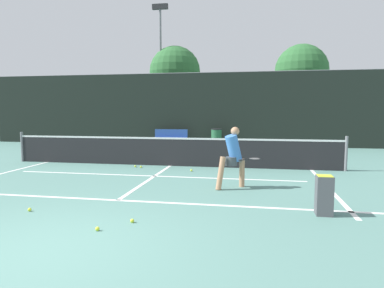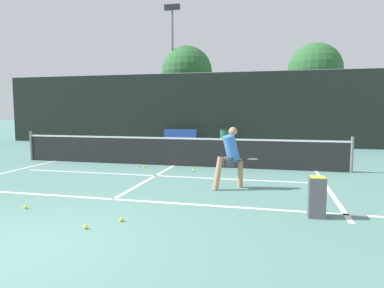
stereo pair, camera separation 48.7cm
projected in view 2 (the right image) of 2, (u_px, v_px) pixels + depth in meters
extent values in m
plane|color=slate|center=(25.00, 248.00, 4.60)|extent=(100.00, 100.00, 0.00)
cube|color=white|center=(113.00, 199.00, 7.13)|extent=(11.00, 0.10, 0.01)
cube|color=white|center=(156.00, 176.00, 9.68)|extent=(8.25, 0.10, 0.01)
cube|color=white|center=(151.00, 178.00, 9.28)|extent=(0.10, 4.45, 0.01)
cube|color=white|center=(10.00, 172.00, 10.32)|extent=(0.10, 5.45, 0.01)
cube|color=white|center=(327.00, 187.00, 8.24)|extent=(0.10, 5.45, 0.01)
cylinder|color=slate|center=(31.00, 146.00, 12.65)|extent=(0.09, 0.09, 1.07)
cylinder|color=slate|center=(352.00, 155.00, 10.12)|extent=(0.09, 0.09, 1.07)
cube|color=#232326|center=(174.00, 152.00, 11.39)|extent=(11.00, 0.02, 0.95)
cube|color=white|center=(174.00, 138.00, 11.35)|extent=(11.00, 0.03, 0.06)
cube|color=black|center=(210.00, 110.00, 17.79)|extent=(24.00, 0.06, 3.76)
cylinder|color=slate|center=(211.00, 73.00, 17.61)|extent=(24.00, 0.04, 0.04)
cylinder|color=tan|center=(240.00, 173.00, 8.20)|extent=(0.13, 0.13, 0.68)
cylinder|color=tan|center=(218.00, 173.00, 7.93)|extent=(0.28, 0.26, 0.79)
cylinder|color=#3F474C|center=(229.00, 162.00, 8.03)|extent=(0.27, 0.27, 0.21)
cylinder|color=#3F7ACC|center=(231.00, 148.00, 8.03)|extent=(0.42, 0.39, 0.71)
sphere|color=tan|center=(233.00, 131.00, 8.01)|extent=(0.20, 0.20, 0.20)
cylinder|color=#262628|center=(242.00, 160.00, 7.92)|extent=(0.25, 0.21, 0.03)
torus|color=#262628|center=(252.00, 159.00, 8.05)|extent=(0.48, 0.48, 0.02)
cylinder|color=beige|center=(252.00, 159.00, 8.05)|extent=(0.37, 0.37, 0.01)
sphere|color=#D1E033|center=(121.00, 220.00, 5.70)|extent=(0.07, 0.07, 0.07)
sphere|color=#D1E033|center=(193.00, 170.00, 10.36)|extent=(0.07, 0.07, 0.07)
sphere|color=#D1E033|center=(26.00, 207.00, 6.44)|extent=(0.07, 0.07, 0.07)
sphere|color=#D1E033|center=(144.00, 166.00, 11.09)|extent=(0.07, 0.07, 0.07)
sphere|color=#D1E033|center=(139.00, 166.00, 11.21)|extent=(0.07, 0.07, 0.07)
sphere|color=#D1E033|center=(85.00, 227.00, 5.35)|extent=(0.07, 0.07, 0.07)
cube|color=#4C4C51|center=(317.00, 197.00, 5.92)|extent=(0.28, 0.28, 0.70)
cube|color=#D1E033|center=(318.00, 178.00, 5.89)|extent=(0.25, 0.25, 0.06)
cube|color=#2D519E|center=(179.00, 138.00, 17.57)|extent=(1.72, 0.47, 0.04)
cube|color=#2D519E|center=(180.00, 133.00, 17.72)|extent=(1.70, 0.15, 0.42)
cube|color=#333338|center=(167.00, 142.00, 17.70)|extent=(0.06, 0.32, 0.44)
cube|color=#333338|center=(192.00, 142.00, 17.48)|extent=(0.06, 0.32, 0.44)
cylinder|color=#28603D|center=(225.00, 138.00, 17.20)|extent=(0.53, 0.53, 0.87)
cylinder|color=black|center=(225.00, 129.00, 17.16)|extent=(0.55, 0.55, 0.04)
cube|color=maroon|center=(183.00, 133.00, 20.74)|extent=(1.75, 4.64, 0.91)
cube|color=#1E2328|center=(182.00, 121.00, 20.44)|extent=(1.47, 2.78, 0.61)
cylinder|color=black|center=(201.00, 134.00, 22.01)|extent=(0.18, 0.60, 0.60)
cylinder|color=black|center=(190.00, 138.00, 19.13)|extent=(0.18, 0.60, 0.60)
cylinder|color=slate|center=(172.00, 74.00, 24.21)|extent=(0.16, 0.16, 8.80)
cube|color=#262628|center=(172.00, 7.00, 23.76)|extent=(1.10, 0.24, 0.36)
cylinder|color=brown|center=(314.00, 113.00, 23.41)|extent=(0.28, 0.28, 3.28)
sphere|color=#2D6633|center=(315.00, 70.00, 23.13)|extent=(3.61, 3.61, 3.61)
cylinder|color=brown|center=(228.00, 110.00, 26.54)|extent=(0.28, 0.28, 3.64)
ellipsoid|color=#477F42|center=(229.00, 82.00, 26.33)|extent=(4.01, 4.01, 0.90)
cylinder|color=brown|center=(187.00, 113.00, 25.02)|extent=(0.28, 0.28, 3.32)
sphere|color=#2D6633|center=(187.00, 72.00, 24.73)|extent=(3.66, 3.66, 3.66)
cube|color=#B2ADA3|center=(243.00, 106.00, 36.35)|extent=(36.00, 2.40, 4.58)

